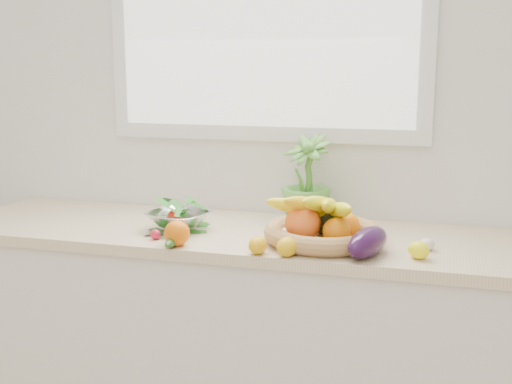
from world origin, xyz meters
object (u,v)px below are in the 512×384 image
(potted_herb, at_px, (306,180))
(eggplant, at_px, (368,242))
(fruit_basket, at_px, (322,227))
(colander_with_spinach, at_px, (179,214))
(apple, at_px, (176,219))
(cucumber, at_px, (177,237))

(potted_herb, bearing_deg, eggplant, -53.56)
(fruit_basket, bearing_deg, potted_herb, 112.92)
(fruit_basket, height_order, colander_with_spinach, fruit_basket)
(apple, height_order, potted_herb, potted_herb)
(cucumber, height_order, colander_with_spinach, colander_with_spinach)
(cucumber, distance_m, potted_herb, 0.56)
(eggplant, bearing_deg, fruit_basket, 144.89)
(fruit_basket, xyz_separation_m, colander_with_spinach, (-0.54, 0.03, 0.00))
(colander_with_spinach, bearing_deg, eggplant, -11.55)
(cucumber, xyz_separation_m, potted_herb, (0.37, 0.40, 0.15))
(apple, relative_size, colander_with_spinach, 0.27)
(eggplant, xyz_separation_m, colander_with_spinach, (-0.71, 0.14, 0.01))
(apple, height_order, eggplant, eggplant)
(apple, distance_m, colander_with_spinach, 0.04)
(apple, xyz_separation_m, fruit_basket, (0.56, -0.05, 0.02))
(colander_with_spinach, bearing_deg, fruit_basket, -2.81)
(potted_herb, xyz_separation_m, colander_with_spinach, (-0.43, -0.23, -0.11))
(apple, distance_m, fruit_basket, 0.56)
(cucumber, relative_size, potted_herb, 0.65)
(cucumber, distance_m, fruit_basket, 0.50)
(apple, bearing_deg, cucumber, -67.07)
(potted_herb, distance_m, colander_with_spinach, 0.50)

